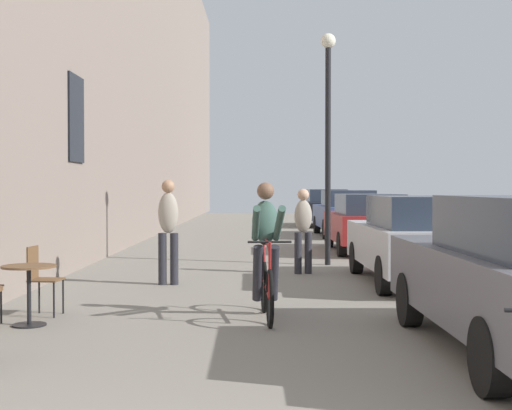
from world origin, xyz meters
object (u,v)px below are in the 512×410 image
Objects in this scene: parked_car_second at (417,238)px; parked_car_fifth at (325,207)px; cyclist_on_bicycle at (266,253)px; pedestrian_near at (168,226)px; street_lamp at (328,118)px; pedestrian_mid at (303,226)px; cafe_chair_far_toward_wall at (41,275)px; parked_car_third at (366,222)px; cafe_table_far at (29,282)px; parked_car_fourth at (346,212)px.

parked_car_second is 18.47m from parked_car_fifth.
pedestrian_near is at bearing 118.27° from cyclist_on_bicycle.
parked_car_fifth is at bearing 85.13° from street_lamp.
cyclist_on_bicycle is 4.67m from pedestrian_mid.
cyclist_on_bicycle is 4.07m from parked_car_second.
parked_car_fifth is at bearing 83.53° from pedestrian_mid.
cyclist_on_bicycle is at bearing -61.73° from pedestrian_near.
parked_car_second is (1.85, -1.46, -0.13)m from pedestrian_mid.
parked_car_second is (4.22, 0.11, -0.22)m from pedestrian_near.
street_lamp is (4.25, 6.09, 2.59)m from cafe_chair_far_toward_wall.
parked_car_third is at bearing 67.92° from pedestrian_mid.
cyclist_on_bicycle is (2.90, -0.10, 0.29)m from cafe_chair_far_toward_wall.
pedestrian_mid is (3.56, 5.21, 0.39)m from cafe_table_far.
parked_car_fourth is (2.06, 10.66, -0.10)m from pedestrian_mid.
parked_car_fourth is at bearing 79.05° from pedestrian_mid.
pedestrian_mid is 0.33× the size of street_lamp.
street_lamp is (0.61, 1.57, 2.20)m from pedestrian_mid.
cafe_chair_far_toward_wall is 0.20× the size of parked_car_fifth.
cyclist_on_bicycle is at bearing -97.02° from parked_car_fifth.
parked_car_fifth is at bearing 89.77° from parked_car_third.
street_lamp reaches higher than parked_car_third.
parked_car_second is (5.48, 3.05, 0.26)m from cafe_chair_far_toward_wall.
cafe_chair_far_toward_wall is at bearing -124.89° from street_lamp.
cafe_table_far is at bearing -168.01° from cyclist_on_bicycle.
parked_car_third reaches higher than cafe_chair_far_toward_wall.
street_lamp is at bearing -99.06° from parked_car_fourth.
parked_car_second reaches higher than cafe_table_far.
pedestrian_near reaches higher than cafe_table_far.
pedestrian_mid is 0.39× the size of parked_car_third.
pedestrian_mid is (0.74, 4.61, 0.10)m from cyclist_on_bicycle.
street_lamp is (2.99, 3.15, 2.11)m from pedestrian_near.
cafe_table_far is at bearing -103.87° from parked_car_fifth.
parked_car_second is 6.09m from parked_car_third.
pedestrian_near is 0.42× the size of parked_car_third.
pedestrian_mid is (2.37, 1.57, -0.09)m from pedestrian_near.
street_lamp is at bearing -94.87° from parked_car_fifth.
cafe_chair_far_toward_wall is (-0.08, 0.70, -0.00)m from cafe_table_far.
cyclist_on_bicycle is at bearing -129.34° from parked_car_second.
parked_car_fifth is (0.08, 18.47, 0.04)m from parked_car_second.
cafe_chair_far_toward_wall is 16.21m from parked_car_fourth.
cafe_table_far is 6.58m from parked_car_second.
parked_car_third reaches higher than cafe_table_far.
pedestrian_mid reaches higher than cafe_table_far.
parked_car_third is at bearing 61.08° from cafe_table_far.
cafe_chair_far_toward_wall is 6.28m from parked_car_second.
parked_car_fifth is at bearing 75.51° from cafe_chair_far_toward_wall.
parked_car_fourth is 1.00× the size of parked_car_fifth.
pedestrian_mid is at bearing 51.18° from cafe_chair_far_toward_wall.
street_lamp reaches higher than parked_car_second.
parked_car_third is at bearing 67.51° from street_lamp.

